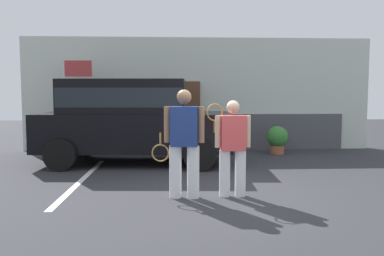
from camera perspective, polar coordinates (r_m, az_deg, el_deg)
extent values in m
plane|color=#2D2D33|center=(6.56, 4.26, -10.06)|extent=(40.00, 40.00, 0.00)
cube|color=silver|center=(8.17, -15.72, -7.22)|extent=(0.12, 4.40, 0.01)
cube|color=silver|center=(12.09, 0.91, 4.99)|extent=(10.64, 0.30, 3.43)
cube|color=#4C4C51|center=(11.94, 0.97, -0.60)|extent=(8.93, 0.10, 1.10)
cube|color=brown|center=(11.86, -0.99, 1.78)|extent=(0.90, 0.06, 2.10)
cube|color=black|center=(9.64, -8.19, -0.47)|extent=(4.70, 2.16, 0.90)
cube|color=black|center=(9.64, -9.73, 4.57)|extent=(2.99, 1.92, 0.80)
cube|color=black|center=(9.64, -9.73, 4.45)|extent=(2.94, 1.94, 0.44)
cylinder|color=black|center=(10.53, 0.99, -2.38)|extent=(0.73, 0.30, 0.72)
cylinder|color=black|center=(8.65, 1.12, -3.97)|extent=(0.73, 0.30, 0.72)
cylinder|color=black|center=(10.94, -15.48, -2.28)|extent=(0.73, 0.30, 0.72)
cylinder|color=black|center=(9.15, -18.73, -3.74)|extent=(0.73, 0.30, 0.72)
cylinder|color=white|center=(6.41, 0.17, -6.45)|extent=(0.20, 0.20, 0.86)
cylinder|color=white|center=(6.43, -2.45, -6.42)|extent=(0.20, 0.20, 0.86)
cube|color=navy|center=(6.32, -1.15, 0.26)|extent=(0.47, 0.32, 0.64)
sphere|color=#8C6647|center=(6.30, -1.16, 4.58)|extent=(0.24, 0.24, 0.24)
cylinder|color=#8C6647|center=(6.30, 1.34, 0.50)|extent=(0.11, 0.11, 0.59)
cylinder|color=#8C6647|center=(6.34, -3.63, 0.52)|extent=(0.11, 0.11, 0.59)
torus|color=olive|center=(6.46, -4.66, -3.67)|extent=(0.37, 0.06, 0.37)
cylinder|color=olive|center=(6.43, -4.67, -1.60)|extent=(0.03, 0.03, 0.20)
cylinder|color=white|center=(6.57, 7.09, -6.58)|extent=(0.18, 0.18, 0.78)
cylinder|color=white|center=(6.53, 4.81, -6.65)|extent=(0.18, 0.18, 0.78)
cube|color=#E04C4C|center=(6.45, 6.01, -0.72)|extent=(0.40, 0.26, 0.58)
sphere|color=beige|center=(6.42, 6.04, 3.08)|extent=(0.21, 0.21, 0.21)
cylinder|color=beige|center=(6.50, 8.16, -0.48)|extent=(0.10, 0.10, 0.53)
cylinder|color=beige|center=(6.41, 3.83, -0.52)|extent=(0.10, 0.10, 0.53)
torus|color=olive|center=(6.43, 3.34, 2.31)|extent=(0.29, 0.12, 0.29)
cylinder|color=olive|center=(6.44, 3.33, 0.22)|extent=(0.03, 0.03, 0.20)
cylinder|color=#9E5638|center=(11.45, 12.37, -3.12)|extent=(0.39, 0.39, 0.24)
sphere|color=#387F33|center=(11.41, 12.41, -1.24)|extent=(0.61, 0.61, 0.61)
cylinder|color=silver|center=(11.57, -18.13, 2.96)|extent=(0.05, 0.05, 2.70)
cube|color=#B23838|center=(11.49, -16.33, 8.36)|extent=(0.75, 0.02, 0.45)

